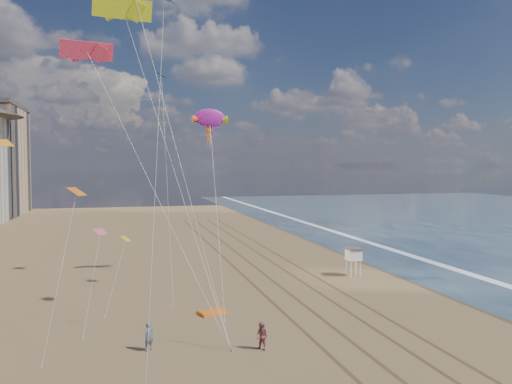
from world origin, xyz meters
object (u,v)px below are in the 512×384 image
Objects in this scene: show_kite at (210,118)px; kite_flyer_b at (262,336)px; grounded_kite at (212,312)px; lifeguard_stand at (354,255)px; kite_flyer_a at (149,336)px.

show_kite is 27.57m from kite_flyer_b.
grounded_kite is 21.84m from show_kite.
show_kite reaches higher than lifeguard_stand.
show_kite is at bearing 165.41° from lifeguard_stand.
show_kite is at bearing 140.20° from kite_flyer_b.
kite_flyer_a is at bearing -143.44° from lifeguard_stand.
kite_flyer_b is (7.10, -1.78, -0.03)m from kite_flyer_a.
grounded_kite is at bearing -150.45° from lifeguard_stand.
kite_flyer_b is (-15.40, -18.47, -1.44)m from lifeguard_stand.
kite_flyer_a is 7.32m from kite_flyer_b.
lifeguard_stand is at bearing -14.59° from show_kite.
lifeguard_stand is 19.89m from grounded_kite.
kite_flyer_a is (-22.50, -16.69, -1.41)m from lifeguard_stand.
lifeguard_stand reaches higher than grounded_kite.
show_kite reaches higher than grounded_kite.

